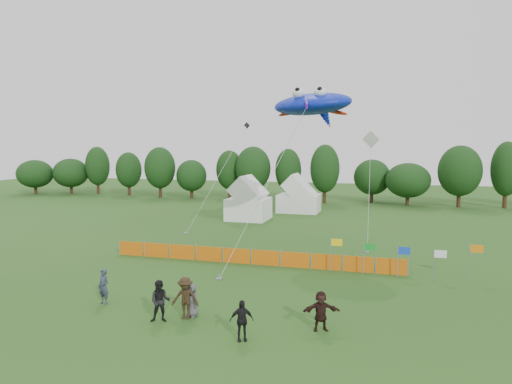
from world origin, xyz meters
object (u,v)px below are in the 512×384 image
(stingray_kite, at_px, (313,105))
(barrier_fence, at_px, (251,257))
(tent_left, at_px, (249,202))
(tent_right, at_px, (299,197))
(spectator_c, at_px, (185,298))
(spectator_b, at_px, (160,301))
(spectator_f, at_px, (321,311))
(spectator_a, at_px, (104,287))
(spectator_d, at_px, (242,320))
(spectator_e, at_px, (192,300))

(stingray_kite, bearing_deg, barrier_fence, -117.51)
(tent_left, height_order, stingray_kite, stingray_kite)
(tent_right, xyz_separation_m, spectator_c, (1.40, -35.15, -0.79))
(barrier_fence, relative_size, spectator_b, 10.55)
(tent_right, distance_m, spectator_f, 35.58)
(tent_right, height_order, stingray_kite, stingray_kite)
(tent_left, bearing_deg, spectator_b, -80.87)
(spectator_a, bearing_deg, spectator_d, 0.28)
(tent_left, distance_m, tent_right, 8.23)
(spectator_b, height_order, spectator_c, spectator_c)
(barrier_fence, relative_size, spectator_a, 11.29)
(spectator_e, xyz_separation_m, spectator_f, (5.93, 0.02, 0.08))
(spectator_e, bearing_deg, barrier_fence, 112.65)
(tent_left, height_order, tent_right, tent_left)
(tent_right, relative_size, spectator_e, 3.18)
(spectator_f, bearing_deg, spectator_d, -167.05)
(tent_right, relative_size, spectator_d, 2.95)
(spectator_c, relative_size, stingray_kite, 0.11)
(spectator_a, xyz_separation_m, stingray_kite, (7.95, 15.44, 10.04))
(spectator_b, bearing_deg, spectator_d, -30.61)
(spectator_d, bearing_deg, spectator_e, 122.44)
(spectator_b, relative_size, spectator_e, 1.22)
(barrier_fence, bearing_deg, spectator_b, -95.35)
(spectator_b, bearing_deg, barrier_fence, 66.25)
(spectator_a, distance_m, stingray_kite, 20.05)
(tent_right, height_order, spectator_c, tent_right)
(tent_left, relative_size, stingray_kite, 0.24)
(spectator_f, bearing_deg, spectator_c, 163.71)
(spectator_d, height_order, stingray_kite, stingray_kite)
(tent_right, relative_size, barrier_fence, 0.25)
(spectator_c, relative_size, spectator_d, 1.16)
(barrier_fence, height_order, stingray_kite, stingray_kite)
(spectator_b, relative_size, spectator_f, 1.11)
(barrier_fence, distance_m, spectator_a, 10.59)
(barrier_fence, xyz_separation_m, spectator_d, (3.09, -11.63, 0.33))
(spectator_e, bearing_deg, spectator_d, -9.74)
(spectator_b, xyz_separation_m, spectator_d, (4.09, -0.89, -0.11))
(spectator_d, xyz_separation_m, spectator_f, (2.93, 1.89, 0.02))
(spectator_c, relative_size, spectator_e, 1.25)
(spectator_b, distance_m, spectator_d, 4.19)
(tent_left, distance_m, stingray_kite, 17.30)
(tent_left, relative_size, spectator_b, 2.27)
(barrier_fence, relative_size, stingray_kite, 1.10)
(tent_left, relative_size, spectator_e, 2.77)
(barrier_fence, height_order, spectator_f, spectator_f)
(spectator_c, height_order, spectator_f, spectator_c)
(spectator_a, xyz_separation_m, spectator_c, (4.74, -0.69, 0.08))
(spectator_d, bearing_deg, stingray_kite, 64.18)
(spectator_b, height_order, spectator_d, spectator_b)
(spectator_b, bearing_deg, spectator_c, 15.46)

